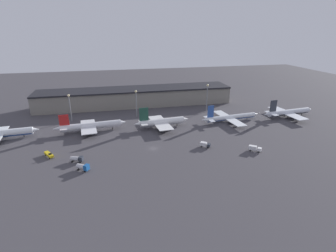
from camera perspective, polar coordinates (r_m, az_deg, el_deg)
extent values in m
plane|color=#423F44|center=(148.27, -3.20, -4.89)|extent=(600.00, 600.00, 0.00)
cube|color=gray|center=(230.68, -7.04, 6.19)|extent=(164.78, 25.16, 13.59)
cube|color=black|center=(228.96, -7.12, 7.99)|extent=(164.78, 27.16, 1.20)
cone|color=white|center=(183.17, -26.93, -0.73)|extent=(5.49, 4.54, 4.05)
cylinder|color=gray|center=(195.39, -32.51, -1.14)|extent=(4.90, 2.79, 2.35)
cylinder|color=black|center=(185.48, -28.86, -1.85)|extent=(0.50, 0.50, 1.92)
cylinder|color=silver|center=(177.50, -16.35, 0.09)|extent=(38.39, 7.92, 4.21)
cylinder|color=silver|center=(177.75, -16.33, -0.14)|extent=(36.43, 7.11, 3.58)
cone|color=silver|center=(178.96, -9.86, 0.81)|extent=(5.42, 4.48, 4.00)
cone|color=silver|center=(178.28, -22.94, -0.55)|extent=(6.64, 4.18, 3.58)
cube|color=red|center=(176.19, -21.72, 1.21)|extent=(5.91, 0.97, 6.94)
cube|color=silver|center=(177.83, -21.75, -0.32)|extent=(5.15, 10.20, 0.24)
cube|color=silver|center=(177.66, -16.94, -0.14)|extent=(11.89, 28.09, 0.36)
cylinder|color=gray|center=(185.34, -16.65, 0.29)|extent=(4.84, 2.76, 2.32)
cylinder|color=gray|center=(171.00, -16.41, -1.41)|extent=(4.84, 2.76, 2.32)
cylinder|color=black|center=(179.25, -12.01, -0.35)|extent=(0.50, 0.50, 1.90)
cylinder|color=black|center=(180.12, -16.88, -0.71)|extent=(0.50, 0.50, 1.90)
cylinder|color=black|center=(176.96, -16.84, -1.09)|extent=(0.50, 0.50, 1.90)
cylinder|color=white|center=(177.09, -1.23, 0.95)|extent=(30.44, 7.27, 4.35)
cylinder|color=#ADB2B7|center=(177.35, -1.22, 0.72)|extent=(28.87, 6.48, 3.70)
cone|color=white|center=(182.28, 3.70, 1.49)|extent=(5.60, 4.62, 4.13)
cone|color=white|center=(173.15, -6.48, 0.46)|extent=(6.85, 4.31, 3.70)
cube|color=#1E4738|center=(171.88, -5.28, 2.57)|extent=(6.10, 0.99, 8.84)
cube|color=white|center=(173.68, -5.41, 0.68)|extent=(5.37, 11.10, 0.24)
cube|color=white|center=(176.87, -1.69, 0.73)|extent=(12.43, 30.60, 0.36)
cylinder|color=gray|center=(185.13, -2.16, 1.18)|extent=(4.99, 2.85, 2.39)
cylinder|color=gray|center=(170.16, -0.59, -0.60)|extent=(4.99, 2.85, 2.39)
cylinder|color=black|center=(181.35, 1.97, 0.37)|extent=(0.50, 0.50, 1.96)
cylinder|color=black|center=(179.33, -1.84, 0.13)|extent=(0.50, 0.50, 1.96)
cylinder|color=black|center=(176.21, -1.52, -0.25)|extent=(0.50, 0.50, 1.96)
cylinder|color=white|center=(194.66, 13.55, 1.90)|extent=(39.79, 7.16, 3.31)
cylinder|color=#2D519E|center=(194.84, 13.53, 1.74)|extent=(37.77, 6.48, 2.81)
cone|color=white|center=(206.08, 18.50, 2.44)|extent=(4.26, 3.52, 3.14)
cone|color=white|center=(184.73, 7.98, 1.35)|extent=(5.21, 3.28, 2.81)
cube|color=#2D519E|center=(184.86, 9.28, 3.14)|extent=(4.65, 0.85, 8.46)
cube|color=white|center=(186.18, 8.97, 1.53)|extent=(4.55, 13.16, 0.24)
cube|color=white|center=(193.78, 13.04, 1.73)|extent=(10.74, 36.38, 0.36)
cylinder|color=gray|center=(202.87, 11.86, 2.33)|extent=(3.80, 2.17, 1.82)
cylinder|color=gray|center=(186.82, 14.88, 0.47)|extent=(3.80, 2.17, 1.82)
cylinder|color=black|center=(202.84, 16.84, 1.62)|extent=(0.50, 0.50, 1.49)
cylinder|color=black|center=(195.48, 12.79, 1.30)|extent=(0.50, 0.50, 1.49)
cylinder|color=black|center=(193.36, 13.19, 1.05)|extent=(0.50, 0.50, 1.49)
cylinder|color=silver|center=(218.81, 24.83, 2.78)|extent=(36.45, 7.51, 3.99)
cylinder|color=#333842|center=(219.00, 24.81, 2.61)|extent=(34.59, 6.73, 3.39)
cone|color=silver|center=(232.19, 28.36, 3.15)|extent=(5.13, 4.24, 3.79)
cone|color=silver|center=(206.16, 20.83, 2.43)|extent=(6.28, 3.96, 3.39)
cube|color=#333842|center=(207.21, 21.97, 4.09)|extent=(5.59, 0.94, 8.48)
cube|color=silver|center=(208.29, 21.61, 2.59)|extent=(5.16, 12.57, 0.24)
cube|color=silver|center=(217.74, 24.46, 2.62)|extent=(12.05, 34.68, 0.36)
cylinder|color=gray|center=(225.51, 23.03, 3.05)|extent=(4.58, 2.61, 2.19)
cylinder|color=gray|center=(212.39, 26.30, 1.52)|extent=(4.58, 2.61, 2.19)
cylinder|color=black|center=(228.28, 27.08, 2.34)|extent=(0.50, 0.50, 1.79)
cylinder|color=black|center=(219.52, 24.10, 2.15)|extent=(0.50, 0.50, 1.79)
cylinder|color=black|center=(217.32, 24.64, 1.89)|extent=(0.50, 0.50, 1.79)
cube|color=#282D38|center=(149.96, 8.88, -4.17)|extent=(2.70, 2.83, 1.62)
cube|color=silver|center=(150.49, 7.74, -3.90)|extent=(4.20, 3.89, 2.16)
cylinder|color=black|center=(151.20, 8.87, -4.40)|extent=(1.06, 0.98, 0.90)
cylinder|color=black|center=(149.70, 8.71, -4.66)|extent=(1.06, 0.98, 0.90)
cylinder|color=black|center=(151.97, 7.53, -4.19)|extent=(1.06, 0.98, 0.90)
cylinder|color=black|center=(150.48, 7.36, -4.45)|extent=(1.06, 0.98, 0.90)
cube|color=gold|center=(151.99, -24.51, -5.65)|extent=(5.96, 7.83, 1.18)
cube|color=black|center=(149.87, -24.29, -5.57)|extent=(1.63, 1.38, 0.80)
cylinder|color=black|center=(150.39, -23.83, -6.19)|extent=(0.92, 1.04, 0.90)
cylinder|color=black|center=(149.94, -24.39, -6.36)|extent=(0.92, 1.04, 0.90)
cylinder|color=black|center=(154.76, -24.53, -5.54)|extent=(0.92, 1.04, 0.90)
cylinder|color=black|center=(154.33, -25.08, -5.70)|extent=(0.92, 1.04, 0.90)
cube|color=white|center=(151.80, 19.30, -4.82)|extent=(2.91, 2.94, 1.69)
cube|color=silver|center=(151.90, 17.96, -4.52)|extent=(4.62, 4.23, 2.26)
cylinder|color=black|center=(153.01, 19.21, -5.06)|extent=(1.05, 0.97, 0.90)
cylinder|color=black|center=(151.53, 19.14, -5.31)|extent=(1.05, 0.97, 0.90)
cylinder|color=black|center=(153.28, 17.62, -4.82)|extent=(1.05, 0.97, 0.90)
cylinder|color=black|center=(151.81, 17.54, -5.07)|extent=(1.05, 0.97, 0.90)
cube|color=#282D38|center=(139.99, -18.39, -6.79)|extent=(2.48, 2.90, 2.27)
cylinder|color=#B7B7BC|center=(141.35, -19.65, -6.69)|extent=(4.50, 3.35, 2.22)
cylinder|color=black|center=(141.46, -18.28, -7.12)|extent=(1.05, 0.86, 0.90)
cylinder|color=black|center=(139.98, -18.57, -7.46)|extent=(1.05, 0.86, 0.90)
cylinder|color=black|center=(143.11, -19.81, -6.98)|extent=(1.05, 0.86, 0.90)
cylinder|color=black|center=(141.65, -20.12, -7.32)|extent=(1.05, 0.86, 0.90)
cube|color=#195199|center=(130.65, -17.31, -8.60)|extent=(2.93, 3.15, 2.72)
cylinder|color=#B7B7BC|center=(132.69, -18.44, -8.36)|extent=(4.58, 4.15, 2.34)
cylinder|color=black|center=(132.22, -17.06, -9.01)|extent=(1.11, 1.04, 0.90)
cylinder|color=black|center=(130.93, -17.59, -9.39)|extent=(1.11, 1.04, 0.90)
cylinder|color=black|center=(134.59, -18.45, -8.63)|extent=(1.11, 1.04, 0.90)
cylinder|color=black|center=(133.33, -18.98, -8.99)|extent=(1.11, 1.04, 0.90)
cylinder|color=slate|center=(200.14, -20.49, 3.50)|extent=(0.70, 0.70, 18.49)
sphere|color=beige|center=(197.68, -20.84, 6.22)|extent=(1.80, 1.80, 1.80)
cylinder|color=slate|center=(198.86, -6.89, 4.65)|extent=(0.70, 0.70, 18.95)
sphere|color=beige|center=(196.34, -7.02, 7.47)|extent=(1.80, 1.80, 1.80)
cylinder|color=slate|center=(211.32, 8.47, 5.83)|extent=(0.70, 0.70, 21.05)
sphere|color=beige|center=(208.79, 8.63, 8.78)|extent=(1.80, 1.80, 1.80)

